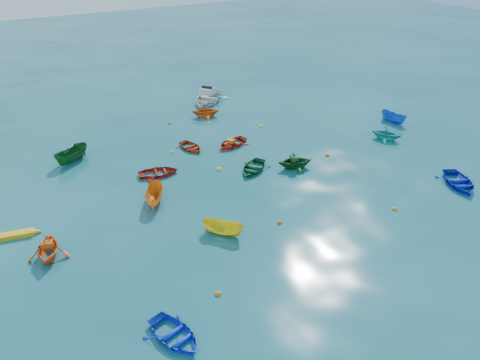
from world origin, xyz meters
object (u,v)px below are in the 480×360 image
dinghy_blue_sw (175,338)px  motorboat_white (208,102)px  dinghy_blue_se (458,185)px  kayak_yellow (7,238)px

dinghy_blue_sw → motorboat_white: size_ratio=0.62×
motorboat_white → dinghy_blue_se: bearing=-24.7°
kayak_yellow → motorboat_white: size_ratio=0.78×
dinghy_blue_sw → kayak_yellow: (-5.85, 12.06, 0.00)m
dinghy_blue_sw → dinghy_blue_se: bearing=-8.9°
dinghy_blue_sw → dinghy_blue_se: size_ratio=0.86×
dinghy_blue_se → motorboat_white: size_ratio=0.72×
dinghy_blue_sw → kayak_yellow: 13.40m
dinghy_blue_sw → motorboat_white: (15.07, 27.51, 0.00)m
motorboat_white → kayak_yellow: bearing=-96.5°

